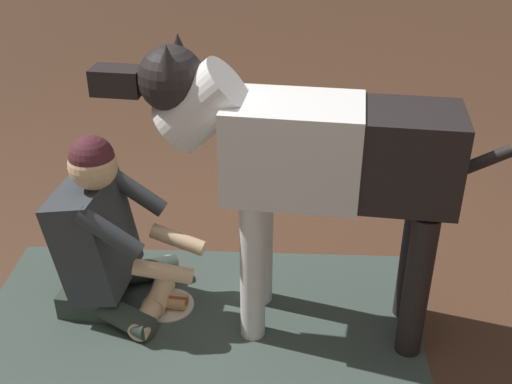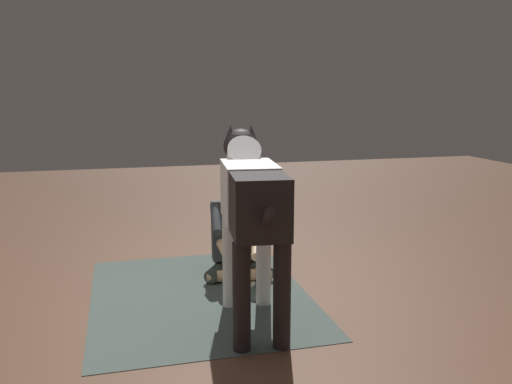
% 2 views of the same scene
% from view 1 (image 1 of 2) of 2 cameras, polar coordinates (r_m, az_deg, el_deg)
% --- Properties ---
extents(ground_plane, '(14.56, 14.56, 0.00)m').
position_cam_1_polar(ground_plane, '(2.92, -0.74, -12.31)').
color(ground_plane, brown).
extents(area_rug, '(2.00, 1.61, 0.01)m').
position_cam_1_polar(area_rug, '(2.79, -5.81, -14.84)').
color(area_rug, '#425049').
rests_on(area_rug, ground).
extents(person_sitting_on_floor, '(0.68, 0.58, 0.86)m').
position_cam_1_polar(person_sitting_on_floor, '(2.94, -13.37, -4.17)').
color(person_sitting_on_floor, '#354139').
rests_on(person_sitting_on_floor, ground).
extents(large_dog, '(1.62, 0.43, 1.29)m').
position_cam_1_polar(large_dog, '(2.52, 4.72, 3.00)').
color(large_dog, white).
rests_on(large_dog, ground).
extents(hot_dog_on_plate, '(0.25, 0.25, 0.06)m').
position_cam_1_polar(hot_dog_on_plate, '(3.06, -7.96, -9.78)').
color(hot_dog_on_plate, silver).
rests_on(hot_dog_on_plate, ground).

